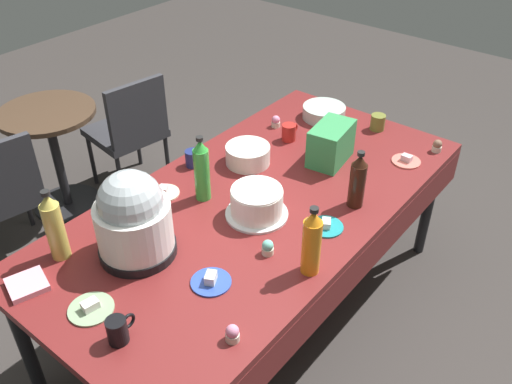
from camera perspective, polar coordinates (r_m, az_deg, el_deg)
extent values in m
plane|color=#383330|center=(3.06, 0.00, -12.28)|extent=(9.00, 9.00, 0.00)
cube|color=maroon|center=(2.57, 0.00, -1.27)|extent=(2.20, 1.10, 0.04)
cylinder|color=black|center=(3.35, 17.47, -1.20)|extent=(0.06, 0.06, 0.71)
cylinder|color=black|center=(2.66, -22.93, -14.23)|extent=(0.06, 0.06, 0.71)
cylinder|color=black|center=(3.69, 4.23, 4.22)|extent=(0.06, 0.06, 0.71)
cube|color=maroon|center=(2.41, 10.25, -8.21)|extent=(2.20, 0.01, 0.18)
cube|color=maroon|center=(2.94, -8.32, 1.01)|extent=(2.20, 0.01, 0.18)
cylinder|color=silver|center=(2.47, 0.07, -2.27)|extent=(0.28, 0.28, 0.01)
cylinder|color=white|center=(2.43, 0.07, -1.05)|extent=(0.23, 0.23, 0.12)
cylinder|color=white|center=(2.39, 0.07, 0.17)|extent=(0.23, 0.23, 0.01)
cylinder|color=black|center=(2.31, -12.14, -5.76)|extent=(0.32, 0.32, 0.04)
cylinder|color=white|center=(2.24, -12.51, -3.47)|extent=(0.31, 0.31, 0.20)
sphere|color=#B2BCC1|center=(2.17, -12.90, -1.08)|extent=(0.26, 0.26, 0.26)
cylinder|color=#B2C6BC|center=(3.26, 7.06, 8.23)|extent=(0.25, 0.25, 0.07)
cylinder|color=silver|center=(2.80, -0.86, 3.89)|extent=(0.23, 0.23, 0.10)
cylinder|color=teal|center=(2.42, 7.28, -3.59)|extent=(0.15, 0.15, 0.01)
cube|color=white|center=(2.40, 7.32, -3.23)|extent=(0.06, 0.06, 0.03)
cylinder|color=#2D4CB2|center=(2.15, -4.69, -9.30)|extent=(0.16, 0.16, 0.01)
cube|color=white|center=(2.14, -4.72, -8.87)|extent=(0.07, 0.06, 0.04)
cylinder|color=#E07266|center=(2.93, 15.32, 3.10)|extent=(0.15, 0.15, 0.01)
cube|color=beige|center=(2.92, 15.38, 3.43)|extent=(0.04, 0.05, 0.03)
cylinder|color=beige|center=(2.63, -9.52, -0.11)|extent=(0.15, 0.15, 0.01)
cube|color=beige|center=(2.62, -9.56, 0.26)|extent=(0.06, 0.06, 0.03)
cylinder|color=#8CA87F|center=(2.14, -16.74, -11.55)|extent=(0.17, 0.17, 0.01)
cube|color=white|center=(2.12, -16.84, -11.17)|extent=(0.07, 0.05, 0.03)
cylinder|color=beige|center=(1.95, -2.45, -14.78)|extent=(0.05, 0.05, 0.03)
sphere|color=pink|center=(1.93, -2.47, -14.24)|extent=(0.05, 0.05, 0.05)
cylinder|color=beige|center=(2.26, 1.22, -6.11)|extent=(0.05, 0.05, 0.03)
sphere|color=#6BC6B2|center=(2.24, 1.23, -5.56)|extent=(0.05, 0.05, 0.05)
cylinder|color=beige|center=(3.15, 2.06, 7.05)|extent=(0.05, 0.05, 0.03)
sphere|color=pink|center=(3.14, 2.07, 7.51)|extent=(0.05, 0.05, 0.05)
cylinder|color=beige|center=(3.07, 18.23, 4.29)|extent=(0.05, 0.05, 0.03)
sphere|color=brown|center=(3.05, 18.33, 4.75)|extent=(0.05, 0.05, 0.05)
cylinder|color=green|center=(2.51, -5.63, 1.82)|extent=(0.07, 0.07, 0.26)
cone|color=green|center=(2.43, -5.84, 4.84)|extent=(0.07, 0.07, 0.05)
cylinder|color=black|center=(2.42, -5.88, 5.53)|extent=(0.03, 0.03, 0.02)
cylinder|color=orange|center=(2.13, 5.76, -5.71)|extent=(0.08, 0.08, 0.24)
cone|color=orange|center=(2.03, 6.00, -2.62)|extent=(0.07, 0.07, 0.05)
cylinder|color=black|center=(2.01, 6.06, -1.85)|extent=(0.03, 0.03, 0.02)
cylinder|color=#33190F|center=(2.51, 10.44, 0.68)|extent=(0.07, 0.07, 0.22)
cone|color=#33190F|center=(2.44, 10.77, 3.25)|extent=(0.07, 0.07, 0.05)
cylinder|color=black|center=(2.42, 10.86, 3.93)|extent=(0.03, 0.03, 0.02)
cylinder|color=gold|center=(2.32, -20.09, -3.84)|extent=(0.08, 0.08, 0.25)
cone|color=gold|center=(2.23, -20.87, -0.82)|extent=(0.07, 0.07, 0.05)
cylinder|color=black|center=(2.21, -21.05, -0.11)|extent=(0.03, 0.03, 0.02)
cylinder|color=olive|center=(3.18, 12.52, 7.08)|extent=(0.08, 0.08, 0.09)
torus|color=olive|center=(3.22, 12.98, 7.49)|extent=(0.06, 0.01, 0.06)
cylinder|color=black|center=(1.98, -14.21, -13.79)|extent=(0.07, 0.07, 0.10)
torus|color=black|center=(1.99, -13.15, -12.93)|extent=(0.06, 0.01, 0.06)
cylinder|color=#B2231E|center=(3.01, 3.42, 6.20)|extent=(0.08, 0.08, 0.09)
torus|color=#B2231E|center=(3.04, 3.99, 6.63)|extent=(0.06, 0.01, 0.06)
cylinder|color=navy|center=(2.80, -6.60, 3.50)|extent=(0.07, 0.07, 0.09)
torus|color=navy|center=(2.83, -5.91, 3.99)|extent=(0.05, 0.01, 0.05)
cube|color=#338C4C|center=(2.82, 7.79, 5.01)|extent=(0.28, 0.20, 0.20)
cube|color=pink|center=(2.30, -22.67, -8.85)|extent=(0.17, 0.17, 0.02)
cylinder|color=black|center=(3.78, -22.79, -0.75)|extent=(0.04, 0.04, 0.40)
cylinder|color=black|center=(3.48, -20.55, -3.58)|extent=(0.04, 0.04, 0.40)
cube|color=#333338|center=(3.87, -13.42, 6.07)|extent=(0.50, 0.50, 0.05)
cube|color=#333338|center=(3.61, -12.21, 8.08)|extent=(0.42, 0.10, 0.40)
cylinder|color=black|center=(4.20, -12.19, 5.22)|extent=(0.03, 0.03, 0.40)
cylinder|color=black|center=(4.06, -16.66, 3.27)|extent=(0.03, 0.03, 0.40)
cylinder|color=black|center=(3.92, -9.17, 3.23)|extent=(0.03, 0.03, 0.40)
cylinder|color=black|center=(3.76, -13.85, 1.06)|extent=(0.03, 0.03, 0.40)
cylinder|color=#473323|center=(3.64, -20.97, 7.69)|extent=(0.60, 0.60, 0.03)
cylinder|color=black|center=(3.80, -19.87, 3.05)|extent=(0.06, 0.06, 0.67)
cylinder|color=black|center=(3.99, -18.89, -1.12)|extent=(0.44, 0.44, 0.02)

